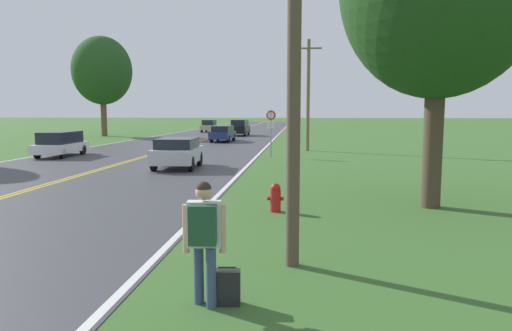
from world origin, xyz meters
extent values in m
cylinder|color=#38476B|center=(8.02, 2.20, 0.43)|extent=(0.14, 0.14, 0.86)
cylinder|color=#38476B|center=(8.23, 2.06, 0.43)|extent=(0.14, 0.14, 0.86)
cube|color=silver|center=(8.13, 2.13, 1.18)|extent=(0.48, 0.23, 0.64)
sphere|color=tan|center=(8.13, 2.13, 1.63)|extent=(0.23, 0.23, 0.23)
sphere|color=#2D2319|center=(8.13, 2.13, 1.67)|extent=(0.21, 0.21, 0.21)
cylinder|color=tan|center=(7.87, 2.10, 1.12)|extent=(0.09, 0.09, 0.68)
cylinder|color=tan|center=(8.38, 2.15, 1.12)|extent=(0.09, 0.09, 0.68)
cube|color=#1E472D|center=(8.14, 1.94, 1.21)|extent=(0.39, 0.21, 0.54)
cube|color=black|center=(8.43, 2.19, 0.25)|extent=(0.39, 0.22, 0.50)
cylinder|color=black|center=(8.43, 2.19, 0.54)|extent=(0.26, 0.05, 0.02)
cylinder|color=red|center=(8.78, 8.32, 0.30)|extent=(0.29, 0.29, 0.59)
sphere|color=red|center=(8.78, 8.32, 0.65)|extent=(0.28, 0.28, 0.28)
cylinder|color=red|center=(8.96, 8.32, 0.36)|extent=(0.08, 0.10, 0.10)
cylinder|color=red|center=(8.59, 8.32, 0.36)|extent=(0.08, 0.10, 0.10)
cylinder|color=gray|center=(7.65, 23.46, 1.39)|extent=(0.07, 0.07, 2.77)
cylinder|color=white|center=(7.65, 23.44, 2.52)|extent=(0.60, 0.02, 0.60)
torus|color=red|center=(7.65, 23.43, 2.52)|extent=(0.55, 0.07, 0.55)
cube|color=white|center=(7.65, 23.44, 1.97)|extent=(0.44, 0.02, 0.44)
cylinder|color=brown|center=(9.32, 3.96, 3.50)|extent=(0.24, 0.24, 7.01)
cylinder|color=brown|center=(9.91, 28.19, 3.82)|extent=(0.24, 0.24, 7.65)
cube|color=brown|center=(9.91, 28.19, 7.05)|extent=(1.80, 0.12, 0.10)
cylinder|color=brown|center=(-12.44, 45.18, 2.24)|extent=(0.65, 0.65, 4.48)
ellipsoid|color=#234C1E|center=(-12.44, 45.18, 7.23)|extent=(6.47, 6.47, 7.45)
cylinder|color=#473828|center=(13.17, 9.36, 1.95)|extent=(0.54, 0.54, 3.90)
cylinder|color=black|center=(4.45, 16.41, 0.35)|extent=(0.23, 0.71, 0.71)
cylinder|color=black|center=(2.72, 16.33, 0.35)|extent=(0.23, 0.71, 0.71)
cylinder|color=black|center=(4.34, 18.66, 0.35)|extent=(0.23, 0.71, 0.71)
cylinder|color=black|center=(2.61, 18.57, 0.35)|extent=(0.23, 0.71, 0.71)
cube|color=silver|center=(3.53, 17.49, 0.65)|extent=(2.11, 3.72, 0.67)
cube|color=#1E232D|center=(3.53, 17.49, 1.23)|extent=(1.82, 2.62, 0.48)
cylinder|color=black|center=(-5.99, 23.85, 0.31)|extent=(0.23, 0.63, 0.62)
cylinder|color=black|center=(-4.45, 23.91, 0.31)|extent=(0.23, 0.63, 0.62)
cylinder|color=black|center=(-5.88, 21.18, 0.31)|extent=(0.23, 0.63, 0.62)
cylinder|color=black|center=(-4.34, 21.24, 0.31)|extent=(0.23, 0.63, 0.62)
cube|color=white|center=(-5.17, 22.54, 0.55)|extent=(1.93, 4.37, 0.54)
cube|color=#1E232D|center=(-5.17, 22.54, 1.17)|extent=(1.66, 3.08, 0.70)
cylinder|color=black|center=(3.09, 35.72, 0.36)|extent=(0.23, 0.72, 0.72)
cylinder|color=black|center=(1.57, 35.78, 0.36)|extent=(0.23, 0.72, 0.72)
cylinder|color=black|center=(3.19, 38.26, 0.36)|extent=(0.23, 0.72, 0.72)
cylinder|color=black|center=(1.68, 38.32, 0.36)|extent=(0.23, 0.72, 0.72)
cube|color=navy|center=(2.38, 37.02, 0.63)|extent=(1.89, 4.17, 0.61)
cube|color=#1E232D|center=(2.38, 37.02, 1.20)|extent=(1.63, 2.93, 0.53)
cylinder|color=black|center=(3.26, 46.28, 0.35)|extent=(0.22, 0.70, 0.69)
cylinder|color=black|center=(1.70, 46.32, 0.35)|extent=(0.22, 0.70, 0.69)
cylinder|color=black|center=(3.34, 49.06, 0.35)|extent=(0.22, 0.70, 0.69)
cylinder|color=black|center=(1.77, 49.10, 0.35)|extent=(0.22, 0.70, 0.69)
cube|color=black|center=(2.52, 47.69, 0.71)|extent=(1.88, 4.53, 0.79)
cube|color=#1E232D|center=(2.52, 47.69, 1.46)|extent=(1.64, 3.18, 0.72)
cylinder|color=black|center=(-3.50, 57.75, 0.36)|extent=(0.23, 0.72, 0.72)
cylinder|color=black|center=(-1.98, 57.69, 0.36)|extent=(0.23, 0.72, 0.72)
cylinder|color=black|center=(-3.59, 55.31, 0.36)|extent=(0.23, 0.72, 0.72)
cylinder|color=black|center=(-2.07, 55.26, 0.36)|extent=(0.23, 0.72, 0.72)
cube|color=#C1B28E|center=(-2.79, 56.50, 0.64)|extent=(1.86, 3.99, 0.63)
cube|color=#1E232D|center=(-2.79, 56.35, 1.30)|extent=(1.59, 2.21, 0.69)
camera|label=1|loc=(9.45, -3.95, 2.73)|focal=32.00mm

